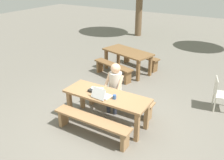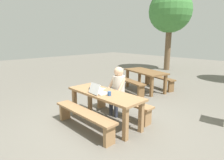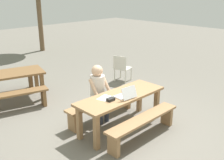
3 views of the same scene
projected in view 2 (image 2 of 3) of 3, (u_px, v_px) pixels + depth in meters
ground_plane at (105, 122)px, 4.42m from camera, size 30.00×30.00×0.00m
picnic_table_front at (104, 97)px, 4.28m from camera, size 1.95×0.69×0.73m
bench_near at (84, 116)px, 3.95m from camera, size 1.77×0.30×0.43m
bench_far at (122, 103)px, 4.74m from camera, size 1.77×0.30×0.43m
laptop at (98, 91)px, 4.16m from camera, size 0.37×0.36×0.24m
small_pouch at (92, 89)px, 4.45m from camera, size 0.15×0.10×0.05m
paper_sheet at (99, 89)px, 4.57m from camera, size 0.34×0.27×0.00m
coffee_mug at (109, 94)px, 4.02m from camera, size 0.08×0.08×0.09m
person_seated at (118, 87)px, 4.70m from camera, size 0.42×0.41×1.24m
picnic_table_mid at (145, 74)px, 6.94m from camera, size 1.82×1.21×0.74m
bench_mid_south at (130, 84)px, 6.69m from camera, size 1.53×0.68×0.45m
bench_mid_north at (159, 80)px, 7.33m from camera, size 1.53×0.68×0.45m
tree_right at (170, 12)px, 10.81m from camera, size 2.46×2.46×4.66m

